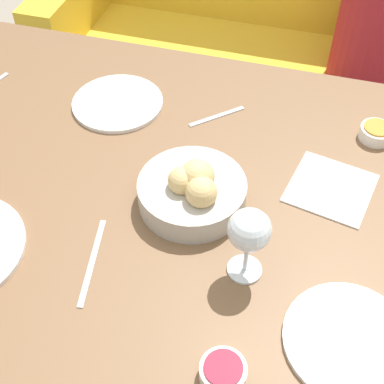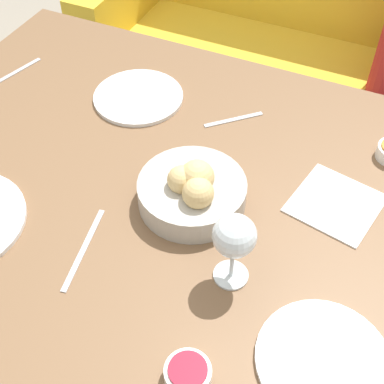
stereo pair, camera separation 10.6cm
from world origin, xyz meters
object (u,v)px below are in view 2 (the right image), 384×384
couch (332,76)px  jam_bowl_berry (188,374)px  spoon_coffee (234,120)px  napkin (336,204)px  plate_far_center (138,97)px  bread_basket (192,191)px  plate_near_right (323,361)px  wine_glass (234,238)px  fork_silver (10,75)px  knife_silver (84,249)px

couch → jam_bowl_berry: size_ratio=25.00×
spoon_coffee → napkin: 0.33m
couch → plate_far_center: (-0.33, -0.91, 0.42)m
couch → napkin: size_ratio=9.73×
bread_basket → spoon_coffee: bearing=94.2°
plate_near_right → wine_glass: bearing=155.0°
plate_near_right → fork_silver: (-0.94, 0.42, -0.00)m
wine_glass → jam_bowl_berry: 0.23m
jam_bowl_berry → plate_near_right: bearing=31.6°
plate_near_right → couch: bearing=100.7°
bread_basket → napkin: bearing=24.0°
plate_far_center → bread_basket: bearing=-44.3°
jam_bowl_berry → fork_silver: 0.93m
napkin → jam_bowl_berry: bearing=-104.7°
plate_near_right → spoon_coffee: plate_near_right is taller
couch → plate_near_right: 1.47m
couch → spoon_coffee: (-0.09, -0.89, 0.42)m
fork_silver → wine_glass: bearing=-24.0°
plate_near_right → knife_silver: 0.47m
bread_basket → wine_glass: size_ratio=1.39×
plate_near_right → plate_far_center: size_ratio=0.99×
fork_silver → napkin: napkin is taller
couch → fork_silver: 1.25m
jam_bowl_berry → knife_silver: jam_bowl_berry is taller
plate_near_right → spoon_coffee: (-0.35, 0.50, -0.00)m
wine_glass → jam_bowl_berry: size_ratio=2.09×
wine_glass → knife_silver: bearing=-167.7°
bread_basket → spoon_coffee: size_ratio=1.91×
spoon_coffee → bread_basket: bearing=-85.8°
wine_glass → napkin: wine_glass is taller
knife_silver → spoon_coffee: same height
wine_glass → knife_silver: (-0.27, -0.06, -0.11)m
napkin → couch: bearing=100.6°
couch → bread_basket: couch is taller
wine_glass → spoon_coffee: 0.45m
wine_glass → fork_silver: 0.82m
couch → fork_silver: size_ratio=9.76×
couch → plate_far_center: size_ratio=8.48×
plate_far_center → knife_silver: size_ratio=1.14×
plate_far_center → fork_silver: size_ratio=1.15×
spoon_coffee → napkin: bearing=-29.3°
plate_near_right → fork_silver: size_ratio=1.14×
jam_bowl_berry → knife_silver: bearing=152.9°
bread_basket → fork_silver: bread_basket is taller
fork_silver → spoon_coffee: size_ratio=1.68×
plate_near_right → napkin: bearing=101.1°
plate_near_right → jam_bowl_berry: size_ratio=2.93×
napkin → fork_silver: bearing=174.5°
plate_far_center → napkin: size_ratio=1.15×
jam_bowl_berry → spoon_coffee: bearing=105.1°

